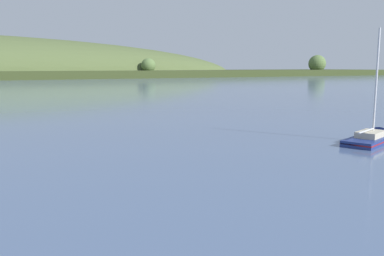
% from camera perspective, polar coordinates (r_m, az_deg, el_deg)
% --- Properties ---
extents(sailboat_midwater_white, '(7.72, 5.40, 11.09)m').
position_cam_1_polar(sailboat_midwater_white, '(39.64, 23.76, -1.65)').
color(sailboat_midwater_white, navy).
rests_on(sailboat_midwater_white, ground).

